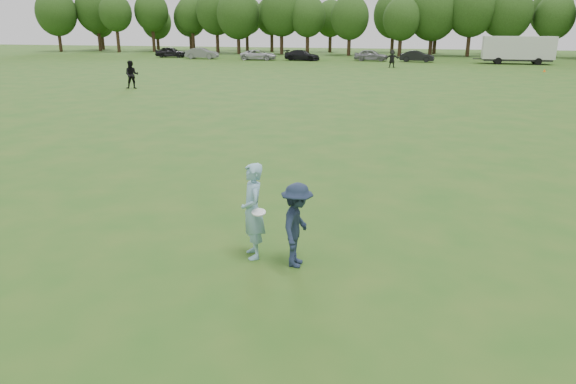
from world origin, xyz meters
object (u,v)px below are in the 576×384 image
at_px(car_b, 202,53).
at_px(cargo_trailer, 518,49).
at_px(defender, 297,225).
at_px(thrower, 253,211).
at_px(player_far_a, 132,75).
at_px(player_far_d, 392,59).
at_px(field_cone, 544,70).
at_px(car_f, 417,56).
at_px(car_c, 259,55).
at_px(car_a, 171,52).
at_px(car_e, 371,55).
at_px(car_d, 302,55).

xyz_separation_m(car_b, cargo_trailer, (40.67, 0.46, 1.03)).
bearing_deg(defender, thrower, 79.35).
relative_size(player_far_a, cargo_trailer, 0.22).
height_order(player_far_d, field_cone, player_far_d).
bearing_deg(car_f, thrower, -176.84).
bearing_deg(car_c, player_far_a, 178.35).
distance_m(car_c, field_cone, 34.85).
height_order(defender, cargo_trailer, cargo_trailer).
relative_size(defender, car_f, 0.39).
distance_m(car_b, field_cone, 43.10).
bearing_deg(car_f, car_a, 93.26).
height_order(car_e, cargo_trailer, cargo_trailer).
xyz_separation_m(thrower, car_e, (-4.31, 60.49, -0.22)).
bearing_deg(car_b, car_a, 65.34).
relative_size(defender, car_b, 0.36).
distance_m(player_far_a, car_d, 34.39).
distance_m(thrower, field_cone, 50.36).
relative_size(player_far_d, cargo_trailer, 0.21).
xyz_separation_m(car_b, field_cone, (41.74, -10.71, -0.59)).
relative_size(car_c, field_cone, 16.05).
bearing_deg(field_cone, thrower, -106.45).
xyz_separation_m(car_a, car_f, (34.72, -0.83, -0.05)).
xyz_separation_m(car_f, field_cone, (12.72, -11.82, -0.55)).
bearing_deg(car_f, cargo_trailer, -88.58).
height_order(defender, car_a, defender).
distance_m(car_c, car_f, 20.65).
height_order(thrower, car_f, thrower).
bearing_deg(car_c, car_e, -86.22).
height_order(thrower, car_c, thrower).
distance_m(thrower, car_c, 61.54).
xyz_separation_m(car_d, car_e, (8.87, 1.46, 0.06)).
xyz_separation_m(car_a, car_c, (14.13, -2.43, -0.08)).
relative_size(car_a, car_d, 0.94).
bearing_deg(car_c, car_b, 82.84).
relative_size(defender, car_e, 0.38).
height_order(car_f, cargo_trailer, cargo_trailer).
xyz_separation_m(player_far_a, car_c, (-1.30, 33.57, -0.33)).
relative_size(player_far_a, car_e, 0.46).
distance_m(player_far_d, car_b, 28.03).
bearing_deg(cargo_trailer, car_c, -178.33).
bearing_deg(car_f, player_far_a, 155.89).
relative_size(car_d, cargo_trailer, 0.52).
bearing_deg(car_d, field_cone, -104.85).
bearing_deg(car_e, player_far_a, 161.58).
bearing_deg(car_d, car_a, 91.08).
distance_m(player_far_d, car_e, 10.89).
bearing_deg(thrower, car_a, 179.41).
xyz_separation_m(thrower, car_d, (-13.18, 59.03, -0.28)).
bearing_deg(player_far_a, car_c, 68.51).
xyz_separation_m(defender, car_f, (0.61, 60.28, -0.12)).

